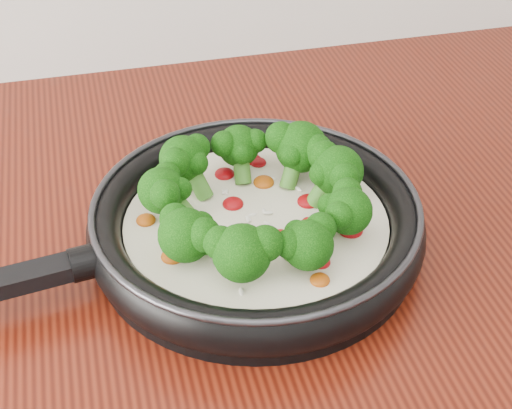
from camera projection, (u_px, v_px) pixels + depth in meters
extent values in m
cylinder|color=black|center=(256.00, 242.00, 0.72)|extent=(0.33, 0.33, 0.01)
torus|color=black|center=(256.00, 223.00, 0.71)|extent=(0.35, 0.35, 0.03)
torus|color=#2D2D33|center=(256.00, 205.00, 0.70)|extent=(0.34, 0.34, 0.01)
cylinder|color=black|center=(87.00, 262.00, 0.66)|extent=(0.03, 0.03, 0.03)
cylinder|color=white|center=(256.00, 229.00, 0.71)|extent=(0.28, 0.28, 0.02)
ellipsoid|color=#97070C|center=(253.00, 160.00, 0.78)|extent=(0.02, 0.02, 0.01)
ellipsoid|color=#97070C|center=(185.00, 185.00, 0.75)|extent=(0.02, 0.02, 0.01)
ellipsoid|color=#B0490B|center=(264.00, 182.00, 0.75)|extent=(0.03, 0.03, 0.01)
ellipsoid|color=#97070C|center=(233.00, 204.00, 0.72)|extent=(0.03, 0.03, 0.01)
ellipsoid|color=#97070C|center=(309.00, 222.00, 0.70)|extent=(0.02, 0.02, 0.01)
ellipsoid|color=#B0490B|center=(330.00, 184.00, 0.75)|extent=(0.02, 0.02, 0.01)
ellipsoid|color=#97070C|center=(308.00, 202.00, 0.73)|extent=(0.03, 0.03, 0.01)
ellipsoid|color=#97070C|center=(225.00, 174.00, 0.76)|extent=(0.03, 0.03, 0.01)
ellipsoid|color=#B0490B|center=(320.00, 280.00, 0.64)|extent=(0.02, 0.02, 0.01)
ellipsoid|color=#97070C|center=(258.00, 163.00, 0.78)|extent=(0.02, 0.02, 0.01)
ellipsoid|color=#97070C|center=(351.00, 230.00, 0.69)|extent=(0.02, 0.02, 0.01)
ellipsoid|color=#B0490B|center=(247.00, 238.00, 0.68)|extent=(0.02, 0.02, 0.01)
ellipsoid|color=#97070C|center=(281.00, 235.00, 0.69)|extent=(0.02, 0.02, 0.01)
ellipsoid|color=#97070C|center=(312.00, 235.00, 0.69)|extent=(0.03, 0.03, 0.01)
ellipsoid|color=#B0490B|center=(173.00, 256.00, 0.66)|extent=(0.02, 0.02, 0.01)
ellipsoid|color=#97070C|center=(359.00, 197.00, 0.73)|extent=(0.02, 0.02, 0.01)
ellipsoid|color=#97070C|center=(286.00, 247.00, 0.67)|extent=(0.02, 0.02, 0.01)
ellipsoid|color=#B0490B|center=(146.00, 220.00, 0.70)|extent=(0.03, 0.03, 0.01)
ellipsoid|color=#97070C|center=(174.00, 186.00, 0.75)|extent=(0.03, 0.03, 0.01)
ellipsoid|color=#97070C|center=(321.00, 262.00, 0.66)|extent=(0.02, 0.02, 0.01)
ellipsoid|color=white|center=(248.00, 220.00, 0.70)|extent=(0.01, 0.01, 0.00)
ellipsoid|color=white|center=(241.00, 292.00, 0.63)|extent=(0.01, 0.01, 0.00)
ellipsoid|color=white|center=(298.00, 189.00, 0.74)|extent=(0.01, 0.01, 0.00)
ellipsoid|color=white|center=(218.00, 255.00, 0.67)|extent=(0.01, 0.01, 0.00)
ellipsoid|color=white|center=(225.00, 193.00, 0.74)|extent=(0.01, 0.01, 0.00)
ellipsoid|color=white|center=(267.00, 224.00, 0.70)|extent=(0.01, 0.01, 0.00)
ellipsoid|color=white|center=(261.00, 253.00, 0.67)|extent=(0.01, 0.01, 0.00)
ellipsoid|color=white|center=(364.00, 202.00, 0.73)|extent=(0.01, 0.01, 0.00)
ellipsoid|color=white|center=(248.00, 219.00, 0.70)|extent=(0.01, 0.01, 0.00)
ellipsoid|color=white|center=(268.00, 213.00, 0.71)|extent=(0.01, 0.01, 0.00)
ellipsoid|color=white|center=(183.00, 252.00, 0.67)|extent=(0.01, 0.01, 0.00)
ellipsoid|color=white|center=(272.00, 178.00, 0.76)|extent=(0.01, 0.01, 0.00)
ellipsoid|color=white|center=(259.00, 230.00, 0.69)|extent=(0.00, 0.01, 0.00)
ellipsoid|color=white|center=(311.00, 228.00, 0.70)|extent=(0.01, 0.01, 0.00)
ellipsoid|color=white|center=(260.00, 234.00, 0.69)|extent=(0.01, 0.01, 0.00)
ellipsoid|color=white|center=(225.00, 192.00, 0.74)|extent=(0.01, 0.01, 0.00)
ellipsoid|color=white|center=(229.00, 244.00, 0.68)|extent=(0.01, 0.01, 0.00)
ellipsoid|color=white|center=(264.00, 211.00, 0.72)|extent=(0.00, 0.01, 0.00)
ellipsoid|color=white|center=(184.00, 232.00, 0.69)|extent=(0.01, 0.01, 0.00)
ellipsoid|color=white|center=(252.00, 215.00, 0.71)|extent=(0.01, 0.01, 0.00)
cylinder|color=#4E902F|center=(322.00, 190.00, 0.72)|extent=(0.03, 0.02, 0.04)
sphere|color=black|center=(338.00, 171.00, 0.71)|extent=(0.05, 0.05, 0.05)
sphere|color=black|center=(324.00, 156.00, 0.72)|extent=(0.03, 0.03, 0.03)
sphere|color=black|center=(344.00, 177.00, 0.70)|extent=(0.03, 0.03, 0.03)
sphere|color=black|center=(322.00, 174.00, 0.71)|extent=(0.03, 0.03, 0.02)
cylinder|color=#4E902F|center=(292.00, 171.00, 0.74)|extent=(0.03, 0.03, 0.04)
sphere|color=black|center=(301.00, 147.00, 0.74)|extent=(0.06, 0.06, 0.05)
sphere|color=black|center=(281.00, 138.00, 0.74)|extent=(0.04, 0.04, 0.03)
sphere|color=black|center=(317.00, 149.00, 0.73)|extent=(0.03, 0.03, 0.03)
sphere|color=black|center=(293.00, 154.00, 0.73)|extent=(0.03, 0.03, 0.03)
cylinder|color=#4E902F|center=(242.00, 168.00, 0.75)|extent=(0.02, 0.03, 0.03)
sphere|color=black|center=(239.00, 146.00, 0.75)|extent=(0.05, 0.05, 0.04)
sphere|color=black|center=(224.00, 144.00, 0.74)|extent=(0.03, 0.03, 0.03)
sphere|color=black|center=(255.00, 141.00, 0.75)|extent=(0.03, 0.03, 0.02)
sphere|color=black|center=(242.00, 153.00, 0.74)|extent=(0.02, 0.02, 0.02)
cylinder|color=#4E902F|center=(198.00, 181.00, 0.73)|extent=(0.03, 0.04, 0.04)
sphere|color=black|center=(183.00, 159.00, 0.73)|extent=(0.05, 0.05, 0.04)
sphere|color=black|center=(175.00, 162.00, 0.71)|extent=(0.03, 0.03, 0.03)
sphere|color=black|center=(197.00, 147.00, 0.73)|extent=(0.03, 0.03, 0.03)
sphere|color=black|center=(197.00, 163.00, 0.72)|extent=(0.03, 0.03, 0.02)
cylinder|color=#4E902F|center=(181.00, 207.00, 0.70)|extent=(0.03, 0.02, 0.04)
sphere|color=black|center=(161.00, 191.00, 0.69)|extent=(0.05, 0.05, 0.04)
sphere|color=black|center=(165.00, 194.00, 0.67)|extent=(0.03, 0.03, 0.03)
sphere|color=black|center=(167.00, 175.00, 0.70)|extent=(0.03, 0.03, 0.02)
sphere|color=black|center=(180.00, 189.00, 0.69)|extent=(0.02, 0.02, 0.02)
cylinder|color=#4E902F|center=(200.00, 242.00, 0.66)|extent=(0.03, 0.03, 0.03)
sphere|color=black|center=(185.00, 235.00, 0.64)|extent=(0.05, 0.05, 0.05)
sphere|color=black|center=(204.00, 235.00, 0.63)|extent=(0.03, 0.03, 0.03)
sphere|color=black|center=(175.00, 219.00, 0.65)|extent=(0.03, 0.03, 0.03)
sphere|color=black|center=(201.00, 225.00, 0.65)|extent=(0.03, 0.03, 0.02)
cylinder|color=#4E902F|center=(245.00, 256.00, 0.64)|extent=(0.03, 0.03, 0.04)
sphere|color=black|center=(242.00, 253.00, 0.62)|extent=(0.06, 0.06, 0.05)
sphere|color=black|center=(265.00, 243.00, 0.62)|extent=(0.03, 0.03, 0.03)
sphere|color=black|center=(220.00, 243.00, 0.62)|extent=(0.03, 0.03, 0.03)
sphere|color=black|center=(245.00, 238.00, 0.63)|extent=(0.03, 0.03, 0.02)
cylinder|color=#4E902F|center=(297.00, 250.00, 0.65)|extent=(0.02, 0.03, 0.03)
sphere|color=black|center=(308.00, 245.00, 0.63)|extent=(0.05, 0.05, 0.04)
sphere|color=black|center=(321.00, 228.00, 0.64)|extent=(0.03, 0.03, 0.03)
sphere|color=black|center=(289.00, 244.00, 0.62)|extent=(0.03, 0.03, 0.03)
sphere|color=black|center=(297.00, 232.00, 0.64)|extent=(0.02, 0.02, 0.02)
cylinder|color=#4E902F|center=(328.00, 223.00, 0.68)|extent=(0.04, 0.03, 0.04)
sphere|color=black|center=(348.00, 211.00, 0.66)|extent=(0.05, 0.05, 0.04)
sphere|color=black|center=(347.00, 192.00, 0.67)|extent=(0.03, 0.03, 0.03)
sphere|color=black|center=(340.00, 215.00, 0.65)|extent=(0.03, 0.03, 0.02)
sphere|color=black|center=(329.00, 205.00, 0.67)|extent=(0.02, 0.02, 0.02)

